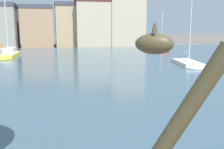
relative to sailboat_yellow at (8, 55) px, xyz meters
The scene contains 9 objects.
harbor_water 11.60m from the sailboat_yellow, 41.87° to the right, with size 76.26×46.32×0.25m, color #3D5666.
sailboat_yellow is the anchor object (origin of this frame).
sailboat_white 23.82m from the sailboat_yellow, 33.00° to the right, with size 2.93×6.35×8.91m.
sailboat_red 24.13m from the sailboat_yellow, ahead, with size 3.06×6.25×6.81m.
townhouse_tall_gabled 19.89m from the sailboat_yellow, 101.88° to the left, with size 6.27×7.88×8.81m.
townhouse_narrow_midrow 21.35m from the sailboat_yellow, 81.63° to the left, with size 6.43×8.03×8.62m.
townhouse_end_terrace 23.14m from the sailboat_yellow, 63.91° to the left, with size 6.70×8.00×9.20m.
townhouse_wide_warehouse 23.29m from the sailboat_yellow, 49.88° to the left, with size 8.04×5.99×9.93m.
townhouse_corner_house 28.37m from the sailboat_yellow, 39.85° to the left, with size 7.37×7.13×12.39m.
Camera 1 is at (-2.69, -0.39, 4.34)m, focal length 42.73 mm.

